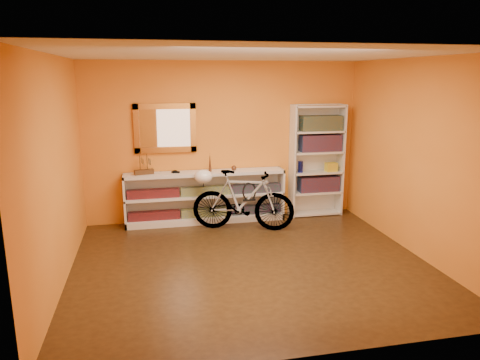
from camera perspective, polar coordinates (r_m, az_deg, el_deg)
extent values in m
cube|color=black|center=(5.86, 1.43, -10.68)|extent=(4.50, 4.00, 0.01)
cube|color=silver|center=(5.36, 1.59, 15.74)|extent=(4.50, 4.00, 0.01)
cube|color=orange|center=(7.40, -2.08, 4.89)|extent=(4.50, 0.01, 2.60)
cube|color=orange|center=(5.42, -22.39, 0.84)|extent=(0.01, 4.00, 2.60)
cube|color=orange|center=(6.37, 21.70, 2.61)|extent=(0.01, 4.00, 2.60)
cube|color=#92541A|center=(7.23, -9.53, 6.53)|extent=(0.98, 0.06, 0.78)
cube|color=silver|center=(7.80, 4.55, -2.60)|extent=(0.09, 0.02, 0.09)
cube|color=black|center=(7.40, -4.35, -4.12)|extent=(2.50, 0.13, 0.14)
cube|color=navy|center=(7.30, -4.40, -1.38)|extent=(2.50, 0.13, 0.14)
imported|color=black|center=(7.20, -8.20, 0.90)|extent=(0.00, 0.01, 0.00)
cone|color=brown|center=(7.23, -3.85, 2.30)|extent=(0.05, 0.05, 0.31)
sphere|color=brown|center=(7.31, -0.79, 1.54)|extent=(0.08, 0.08, 0.08)
cube|color=maroon|center=(7.83, 9.98, -0.47)|extent=(0.70, 0.22, 0.26)
cube|color=maroon|center=(7.69, 10.19, 4.67)|extent=(0.70, 0.22, 0.28)
cube|color=#16444F|center=(7.65, 10.29, 7.15)|extent=(0.70, 0.22, 0.25)
cylinder|color=navy|center=(7.62, 7.72, 1.68)|extent=(0.09, 0.09, 0.19)
cube|color=maroon|center=(7.59, 8.43, 6.83)|extent=(0.15, 0.15, 0.16)
cube|color=gold|center=(7.80, 11.54, 1.63)|extent=(0.20, 0.15, 0.15)
imported|color=silver|center=(6.94, 0.40, -2.61)|extent=(0.90, 1.67, 0.95)
ellipsoid|color=white|center=(6.94, -4.70, 0.43)|extent=(0.29, 0.28, 0.22)
torus|color=black|center=(6.89, 1.19, -1.48)|extent=(0.22, 0.02, 0.22)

